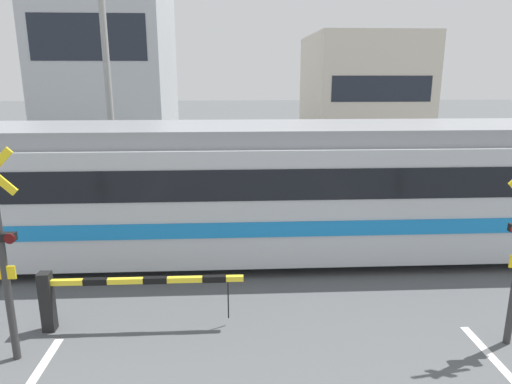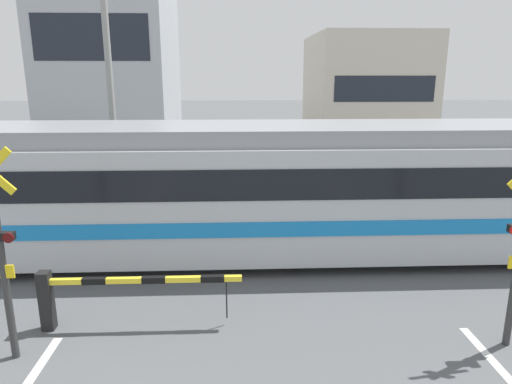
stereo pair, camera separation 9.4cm
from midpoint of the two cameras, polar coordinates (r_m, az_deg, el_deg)
rail_track_near at (r=10.42m, az=-0.14°, el=-8.92°), size 50.00×0.10×0.08m
rail_track_far at (r=11.75m, az=-0.50°, el=-6.15°), size 50.00×0.10×0.08m
commuter_train at (r=10.85m, az=-16.00°, el=0.46°), size 19.76×2.96×3.08m
crossing_barrier_near at (r=8.19m, az=-19.58°, el=-11.63°), size 3.36×0.20×1.04m
crossing_barrier_far at (r=14.00m, az=10.62°, el=-0.24°), size 3.36×0.20×1.04m
crossing_signal_left at (r=7.48m, az=-29.56°, el=-6.12°), size 0.68×0.15×3.23m
pedestrian at (r=16.68m, az=-6.29°, el=3.30°), size 0.38×0.22×1.69m
building_left_of_street at (r=27.53m, az=-18.01°, el=16.23°), size 6.52×7.42×10.73m
building_right_of_street at (r=27.71m, az=12.89°, el=12.03°), size 6.04×7.42×6.37m
utility_pole_streetside at (r=16.20m, az=-18.01°, el=10.69°), size 0.22×0.22×6.62m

